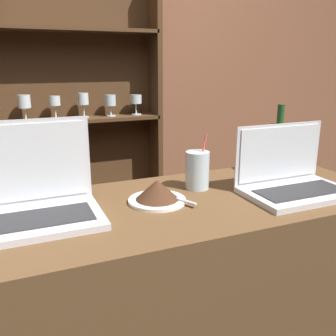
{
  "coord_description": "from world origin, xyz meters",
  "views": [
    {
      "loc": [
        -0.3,
        -0.7,
        1.39
      ],
      "look_at": [
        0.12,
        0.28,
        1.09
      ],
      "focal_mm": 40.0,
      "sensor_mm": 36.0,
      "label": 1
    }
  ],
  "objects_px": {
    "laptop_near": "(30,198)",
    "water_glass": "(197,170)",
    "wine_bottle_green": "(278,148)",
    "laptop_far": "(291,178)",
    "cake_plate": "(157,192)"
  },
  "relations": [
    {
      "from": "laptop_near",
      "to": "water_glass",
      "type": "distance_m",
      "value": 0.52
    },
    {
      "from": "water_glass",
      "to": "wine_bottle_green",
      "type": "distance_m",
      "value": 0.35
    },
    {
      "from": "water_glass",
      "to": "wine_bottle_green",
      "type": "bearing_deg",
      "value": 5.86
    },
    {
      "from": "laptop_far",
      "to": "wine_bottle_green",
      "type": "bearing_deg",
      "value": 63.65
    },
    {
      "from": "laptop_far",
      "to": "cake_plate",
      "type": "bearing_deg",
      "value": 169.08
    },
    {
      "from": "laptop_far",
      "to": "water_glass",
      "type": "xyz_separation_m",
      "value": [
        -0.26,
        0.15,
        0.02
      ]
    },
    {
      "from": "laptop_far",
      "to": "wine_bottle_green",
      "type": "height_order",
      "value": "wine_bottle_green"
    },
    {
      "from": "water_glass",
      "to": "wine_bottle_green",
      "type": "xyz_separation_m",
      "value": [
        0.35,
        0.04,
        0.04
      ]
    },
    {
      "from": "cake_plate",
      "to": "water_glass",
      "type": "distance_m",
      "value": 0.18
    },
    {
      "from": "laptop_near",
      "to": "water_glass",
      "type": "relative_size",
      "value": 1.95
    },
    {
      "from": "cake_plate",
      "to": "wine_bottle_green",
      "type": "xyz_separation_m",
      "value": [
        0.52,
        0.1,
        0.07
      ]
    },
    {
      "from": "cake_plate",
      "to": "laptop_far",
      "type": "bearing_deg",
      "value": -10.92
    },
    {
      "from": "laptop_near",
      "to": "laptop_far",
      "type": "height_order",
      "value": "laptop_near"
    },
    {
      "from": "cake_plate",
      "to": "wine_bottle_green",
      "type": "bearing_deg",
      "value": 11.43
    },
    {
      "from": "cake_plate",
      "to": "water_glass",
      "type": "xyz_separation_m",
      "value": [
        0.17,
        0.07,
        0.03
      ]
    }
  ]
}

